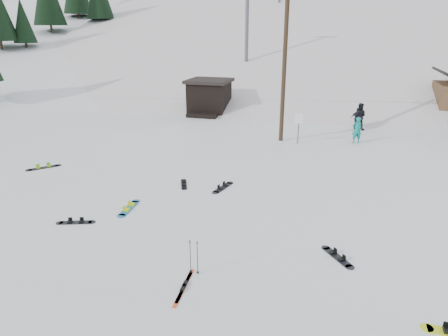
# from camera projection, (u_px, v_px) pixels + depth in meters

# --- Properties ---
(ground) EXTENTS (200.00, 200.00, 0.00)m
(ground) POSITION_uv_depth(u_px,v_px,m) (157.00, 246.00, 13.05)
(ground) COLOR white
(ground) RESTS_ON ground
(ski_slope) EXTENTS (60.00, 85.24, 65.97)m
(ski_slope) POSITION_uv_depth(u_px,v_px,m) (301.00, 146.00, 66.89)
(ski_slope) COLOR silver
(ski_slope) RESTS_ON ground
(ridge_left) EXTENTS (47.54, 95.03, 58.38)m
(ridge_left) POSITION_uv_depth(u_px,v_px,m) (89.00, 135.00, 69.59)
(ridge_left) COLOR white
(ridge_left) RESTS_ON ground
(treeline_left) EXTENTS (20.00, 64.00, 10.00)m
(treeline_left) POSITION_uv_depth(u_px,v_px,m) (61.00, 76.00, 58.15)
(treeline_left) COLOR black
(treeline_left) RESTS_ON ground
(treeline_crest) EXTENTS (50.00, 6.00, 10.00)m
(treeline_crest) POSITION_uv_depth(u_px,v_px,m) (318.00, 58.00, 90.96)
(treeline_crest) COLOR black
(treeline_crest) RESTS_ON ski_slope
(utility_pole) EXTENTS (2.00, 0.26, 9.00)m
(utility_pole) POSITION_uv_depth(u_px,v_px,m) (284.00, 64.00, 23.65)
(utility_pole) COLOR #3A2819
(utility_pole) RESTS_ON ground
(trail_sign) EXTENTS (0.50, 0.09, 1.85)m
(trail_sign) POSITION_uv_depth(u_px,v_px,m) (299.00, 123.00, 24.12)
(trail_sign) COLOR #595B60
(trail_sign) RESTS_ON ground
(lift_hut) EXTENTS (3.40, 4.10, 2.75)m
(lift_hut) POSITION_uv_depth(u_px,v_px,m) (209.00, 96.00, 32.87)
(lift_hut) COLOR black
(lift_hut) RESTS_ON ground
(lift_tower_near) EXTENTS (2.20, 0.36, 8.00)m
(lift_tower_near) POSITION_uv_depth(u_px,v_px,m) (247.00, 15.00, 38.65)
(lift_tower_near) COLOR #595B60
(lift_tower_near) RESTS_ON ski_slope
(hero_snowboard) EXTENTS (0.43, 1.68, 0.12)m
(hero_snowboard) POSITION_uv_depth(u_px,v_px,m) (129.00, 208.00, 15.73)
(hero_snowboard) COLOR #1A72AF
(hero_snowboard) RESTS_ON ground
(hero_skis) EXTENTS (0.24, 1.74, 0.09)m
(hero_skis) POSITION_uv_depth(u_px,v_px,m) (184.00, 287.00, 10.96)
(hero_skis) COLOR #D54215
(hero_skis) RESTS_ON ground
(ski_poles) EXTENTS (0.29, 0.08, 1.06)m
(ski_poles) POSITION_uv_depth(u_px,v_px,m) (194.00, 257.00, 11.43)
(ski_poles) COLOR black
(ski_poles) RESTS_ON ground
(board_scatter_a) EXTENTS (1.36, 0.65, 0.10)m
(board_scatter_a) POSITION_uv_depth(u_px,v_px,m) (76.00, 222.00, 14.58)
(board_scatter_a) COLOR black
(board_scatter_a) RESTS_ON ground
(board_scatter_b) EXTENTS (0.68, 1.25, 0.09)m
(board_scatter_b) POSITION_uv_depth(u_px,v_px,m) (184.00, 184.00, 18.13)
(board_scatter_b) COLOR black
(board_scatter_b) RESTS_ON ground
(board_scatter_c) EXTENTS (1.24, 1.36, 0.12)m
(board_scatter_c) POSITION_uv_depth(u_px,v_px,m) (44.00, 167.00, 20.27)
(board_scatter_c) COLOR black
(board_scatter_c) RESTS_ON ground
(board_scatter_d) EXTENTS (1.01, 1.21, 0.10)m
(board_scatter_d) POSITION_uv_depth(u_px,v_px,m) (337.00, 257.00, 12.39)
(board_scatter_d) COLOR black
(board_scatter_d) RESTS_ON ground
(board_scatter_f) EXTENTS (0.61, 1.58, 0.11)m
(board_scatter_f) POSITION_uv_depth(u_px,v_px,m) (223.00, 187.00, 17.76)
(board_scatter_f) COLOR black
(board_scatter_f) RESTS_ON ground
(skier_teal) EXTENTS (0.68, 0.54, 1.63)m
(skier_teal) POSITION_uv_depth(u_px,v_px,m) (357.00, 130.00, 24.41)
(skier_teal) COLOR #0D8378
(skier_teal) RESTS_ON ground
(skier_dark) EXTENTS (1.01, 0.85, 1.85)m
(skier_dark) POSITION_uv_depth(u_px,v_px,m) (359.00, 116.00, 27.59)
(skier_dark) COLOR black
(skier_dark) RESTS_ON ground
(skier_navy) EXTENTS (0.89, 0.45, 1.46)m
(skier_navy) POSITION_uv_depth(u_px,v_px,m) (357.00, 118.00, 27.92)
(skier_navy) COLOR #17223A
(skier_navy) RESTS_ON ground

